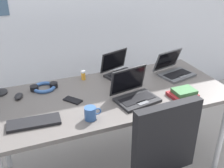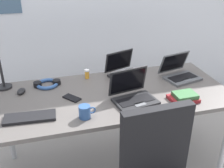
# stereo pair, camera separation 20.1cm
# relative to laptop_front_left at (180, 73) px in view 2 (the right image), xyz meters

# --- Properties ---
(ground_plane) EXTENTS (12.00, 12.00, 0.00)m
(ground_plane) POSITION_rel_laptop_front_left_xyz_m (-0.63, -0.12, -0.78)
(ground_plane) COLOR gray
(desk) EXTENTS (1.80, 0.80, 0.74)m
(desk) POSITION_rel_laptop_front_left_xyz_m (-0.63, -0.12, -0.10)
(desk) COLOR #595451
(desk) RESTS_ON ground_plane
(laptop_front_left) EXTENTS (0.33, 0.32, 0.20)m
(laptop_front_left) POSITION_rel_laptop_front_left_xyz_m (0.00, 0.00, 0.00)
(laptop_front_left) COLOR #515459
(laptop_front_left) RESTS_ON desk
(laptop_near_mouse) EXTENTS (0.34, 0.29, 0.22)m
(laptop_near_mouse) POSITION_rel_laptop_front_left_xyz_m (-0.51, -0.26, 0.00)
(laptop_near_mouse) COLOR #232326
(laptop_near_mouse) RESTS_ON desk
(laptop_front_right) EXTENTS (0.33, 0.31, 0.20)m
(laptop_front_right) POSITION_rel_laptop_front_left_xyz_m (-0.44, 0.17, 0.00)
(laptop_front_right) COLOR #232326
(laptop_front_right) RESTS_ON desk
(external_keyboard) EXTENTS (0.34, 0.14, 0.02)m
(external_keyboard) POSITION_rel_laptop_front_left_xyz_m (-1.23, -0.31, -0.03)
(external_keyboard) COLOR black
(external_keyboard) RESTS_ON desk
(computer_mouse) EXTENTS (0.08, 0.11, 0.03)m
(computer_mouse) POSITION_rel_laptop_front_left_xyz_m (-1.30, 0.07, -0.03)
(computer_mouse) COLOR black
(computer_mouse) RESTS_ON desk
(cell_phone) EXTENTS (0.13, 0.15, 0.01)m
(cell_phone) POSITION_rel_laptop_front_left_xyz_m (-0.93, -0.12, -0.04)
(cell_phone) COLOR black
(cell_phone) RESTS_ON desk
(headphones) EXTENTS (0.21, 0.18, 0.04)m
(headphones) POSITION_rel_laptop_front_left_xyz_m (-1.10, 0.14, -0.03)
(headphones) COLOR #335999
(headphones) RESTS_ON desk
(pill_bottle) EXTENTS (0.04, 0.04, 0.08)m
(pill_bottle) POSITION_rel_laptop_front_left_xyz_m (-0.76, 0.20, -0.00)
(pill_bottle) COLOR gold
(pill_bottle) RESTS_ON desk
(book_stack) EXTENTS (0.20, 0.17, 0.06)m
(book_stack) POSITION_rel_laptop_front_left_xyz_m (-0.15, -0.35, -0.02)
(book_stack) COLOR maroon
(book_stack) RESTS_ON desk
(coffee_mug) EXTENTS (0.11, 0.08, 0.09)m
(coffee_mug) POSITION_rel_laptop_front_left_xyz_m (-0.88, -0.39, 0.00)
(coffee_mug) COLOR #2D518C
(coffee_mug) RESTS_ON desk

